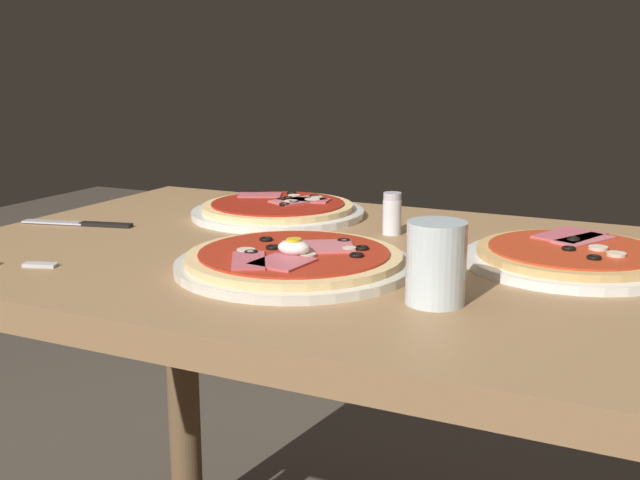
% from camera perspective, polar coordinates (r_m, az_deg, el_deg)
% --- Properties ---
extents(dining_table, '(1.19, 0.76, 0.77)m').
position_cam_1_polar(dining_table, '(1.18, 1.93, -7.11)').
color(dining_table, '#9E754C').
rests_on(dining_table, ground).
extents(pizza_foreground, '(0.32, 0.32, 0.05)m').
position_cam_1_polar(pizza_foreground, '(1.06, -1.87, -1.50)').
color(pizza_foreground, silver).
rests_on(pizza_foreground, dining_table).
extents(pizza_across_left, '(0.30, 0.30, 0.03)m').
position_cam_1_polar(pizza_across_left, '(1.41, -3.00, 2.18)').
color(pizza_across_left, white).
rests_on(pizza_across_left, dining_table).
extents(pizza_across_right, '(0.29, 0.29, 0.03)m').
position_cam_1_polar(pizza_across_right, '(1.13, 17.65, -1.15)').
color(pizza_across_right, white).
rests_on(pizza_across_right, dining_table).
extents(water_glass_near, '(0.07, 0.07, 0.10)m').
position_cam_1_polar(water_glass_near, '(0.92, 8.29, -2.03)').
color(water_glass_near, silver).
rests_on(water_glass_near, dining_table).
extents(knife, '(0.19, 0.06, 0.01)m').
position_cam_1_polar(knife, '(1.39, -16.46, 1.13)').
color(knife, silver).
rests_on(knife, dining_table).
extents(salt_shaker, '(0.03, 0.03, 0.07)m').
position_cam_1_polar(salt_shaker, '(1.27, 5.17, 1.88)').
color(salt_shaker, white).
rests_on(salt_shaker, dining_table).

